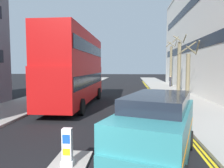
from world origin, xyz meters
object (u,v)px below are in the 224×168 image
(keep_left_bollard, at_px, (67,149))
(double_decker_bus_away, at_px, (76,67))
(pedestrian_far, at_px, (170,81))
(taxi_minivan, at_px, (156,129))

(keep_left_bollard, relative_size, double_decker_bus_away, 0.10)
(keep_left_bollard, xyz_separation_m, pedestrian_far, (7.66, 25.72, 0.38))
(double_decker_bus_away, bearing_deg, pedestrian_far, 56.91)
(double_decker_bus_away, relative_size, taxi_minivan, 2.10)
(keep_left_bollard, height_order, double_decker_bus_away, double_decker_bus_away)
(taxi_minivan, bearing_deg, pedestrian_far, 78.64)
(keep_left_bollard, bearing_deg, double_decker_bus_away, 103.58)
(keep_left_bollard, bearing_deg, taxi_minivan, 13.64)
(double_decker_bus_away, height_order, taxi_minivan, double_decker_bus_away)
(taxi_minivan, distance_m, pedestrian_far, 25.58)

